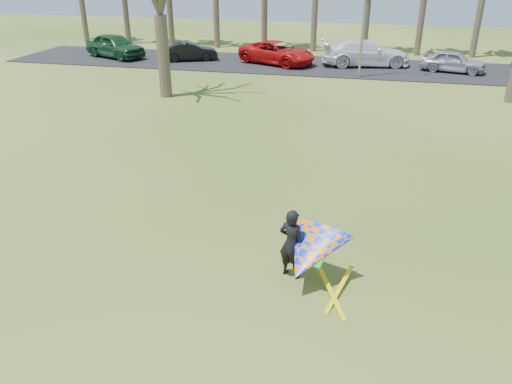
% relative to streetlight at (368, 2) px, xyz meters
% --- Properties ---
extents(ground, '(100.00, 100.00, 0.00)m').
position_rel_streetlight_xyz_m(ground, '(-2.16, -22.00, -4.46)').
color(ground, '#225312').
rests_on(ground, ground).
extents(parking_strip, '(46.00, 7.00, 0.06)m').
position_rel_streetlight_xyz_m(parking_strip, '(-2.16, 3.00, -4.43)').
color(parking_strip, black).
rests_on(parking_strip, ground).
extents(streetlight, '(2.28, 0.18, 8.00)m').
position_rel_streetlight_xyz_m(streetlight, '(0.00, 0.00, 0.00)').
color(streetlight, gray).
rests_on(streetlight, ground).
extents(car_0, '(5.39, 3.89, 1.71)m').
position_rel_streetlight_xyz_m(car_0, '(-18.05, 2.58, -3.55)').
color(car_0, '#1B4525').
rests_on(car_0, parking_strip).
extents(car_1, '(4.09, 2.79, 1.28)m').
position_rel_streetlight_xyz_m(car_1, '(-12.27, 2.69, -3.77)').
color(car_1, black).
rests_on(car_1, parking_strip).
extents(car_2, '(6.02, 4.54, 1.52)m').
position_rel_streetlight_xyz_m(car_2, '(-5.93, 2.93, -3.65)').
color(car_2, red).
rests_on(car_2, parking_strip).
extents(car_3, '(6.31, 3.63, 1.72)m').
position_rel_streetlight_xyz_m(car_3, '(0.08, 3.63, -3.54)').
color(car_3, white).
rests_on(car_3, parking_strip).
extents(car_4, '(4.27, 2.48, 1.37)m').
position_rel_streetlight_xyz_m(car_4, '(5.69, 2.84, -3.72)').
color(car_4, '#9EA2AB').
rests_on(car_4, parking_strip).
extents(kite_flyer, '(2.13, 2.39, 2.02)m').
position_rel_streetlight_xyz_m(kite_flyer, '(-0.43, -22.30, -3.61)').
color(kite_flyer, black).
rests_on(kite_flyer, ground).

